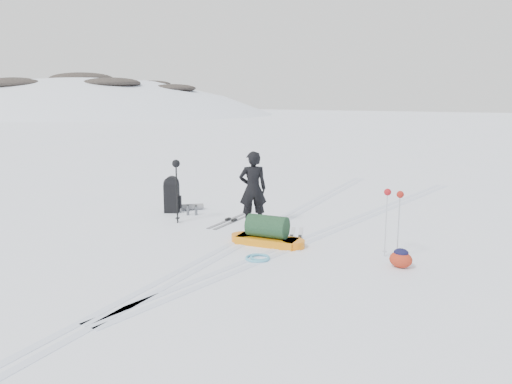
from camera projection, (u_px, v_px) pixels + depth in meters
The scene contains 13 objects.
ground at pixel (252, 236), 11.04m from camera, with size 200.00×200.00×0.00m, color white.
ski_tracks at pixel (294, 231), 11.47m from camera, with size 3.38×17.97×0.01m.
skier at pixel (253, 189), 11.76m from camera, with size 0.66×0.43×1.80m, color black.
pulk_sled at pixel (267, 233), 10.40m from camera, with size 1.67×0.67×0.62m.
expedition_rucksack at pixel (174, 196), 13.29m from camera, with size 0.78×1.00×0.97m.
ski_poles_black at pixel (176, 171), 12.01m from camera, with size 0.19×0.20×1.56m.
ski_poles_silver at pixel (393, 201), 9.33m from camera, with size 0.40×0.25×1.34m.
touring_skis_grey at pixel (231, 221), 12.39m from camera, with size 0.34×1.82×0.07m.
touring_skis_white at pixel (296, 238), 10.85m from camera, with size 0.99×1.80×0.07m.
rope_coil at pixel (258, 258), 9.48m from camera, with size 0.61×0.61×0.06m.
small_daypack at pixel (401, 258), 8.99m from camera, with size 0.42×0.32×0.36m.
thermos_pair at pixel (192, 210), 13.00m from camera, with size 0.27×0.20×0.29m.
stuff_sack at pixel (265, 220), 12.06m from camera, with size 0.36×0.28×0.21m.
Camera 1 is at (5.54, -9.11, 3.04)m, focal length 35.00 mm.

